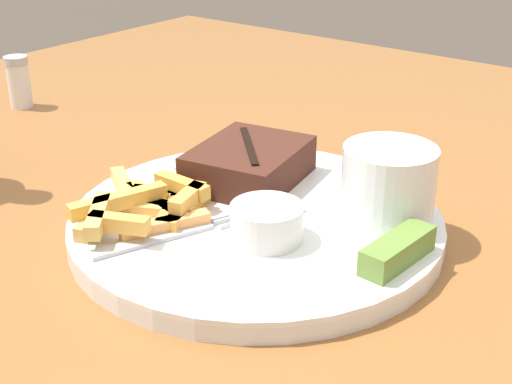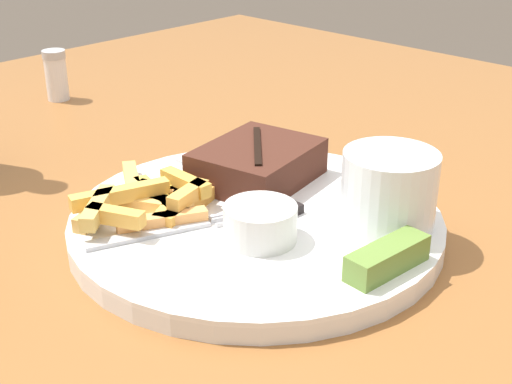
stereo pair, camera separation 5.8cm
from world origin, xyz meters
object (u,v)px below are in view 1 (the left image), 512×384
object	(u,v)px
dinner_plate	(256,223)
pickle_spear	(401,248)
fork_utensil	(166,236)
steak_portion	(249,164)
coleslaw_cup	(389,180)
dipping_sauce_cup	(267,221)
knife_utensil	(243,189)
salt_shaker	(19,82)

from	to	relation	value
dinner_plate	pickle_spear	bearing A→B (deg)	-87.80
pickle_spear	fork_utensil	bearing A→B (deg)	116.95
steak_portion	coleslaw_cup	size ratio (longest dim) A/B	1.60
dipping_sauce_cup	knife_utensil	size ratio (longest dim) A/B	0.34
pickle_spear	salt_shaker	world-z (taller)	salt_shaker
fork_utensil	dipping_sauce_cup	bearing A→B (deg)	-31.98
steak_portion	salt_shaker	size ratio (longest dim) A/B	1.87
dipping_sauce_cup	fork_utensil	distance (m)	0.08
dipping_sauce_cup	knife_utensil	bearing A→B (deg)	50.11
dinner_plate	steak_portion	world-z (taller)	steak_portion
dinner_plate	fork_utensil	size ratio (longest dim) A/B	2.39
fork_utensil	salt_shaker	world-z (taller)	salt_shaker
dinner_plate	steak_portion	size ratio (longest dim) A/B	2.54
dipping_sauce_cup	pickle_spear	bearing A→B (deg)	-70.33
dinner_plate	coleslaw_cup	world-z (taller)	coleslaw_cup
salt_shaker	dinner_plate	bearing A→B (deg)	-101.26
fork_utensil	salt_shaker	bearing A→B (deg)	89.80
dipping_sauce_cup	pickle_spear	world-z (taller)	dipping_sauce_cup
dinner_plate	coleslaw_cup	bearing A→B (deg)	-56.28
dinner_plate	salt_shaker	world-z (taller)	salt_shaker
pickle_spear	dipping_sauce_cup	bearing A→B (deg)	109.67
steak_portion	dipping_sauce_cup	bearing A→B (deg)	-135.16
steak_portion	coleslaw_cup	bearing A→B (deg)	-86.19
coleslaw_cup	pickle_spear	bearing A→B (deg)	-143.08
coleslaw_cup	dipping_sauce_cup	size ratio (longest dim) A/B	1.33
coleslaw_cup	salt_shaker	bearing A→B (deg)	86.89
steak_portion	pickle_spear	size ratio (longest dim) A/B	1.68
dipping_sauce_cup	pickle_spear	distance (m)	0.10
salt_shaker	knife_utensil	bearing A→B (deg)	-98.54
dipping_sauce_cup	fork_utensil	xyz separation A→B (m)	(-0.05, 0.06, -0.01)
dinner_plate	pickle_spear	world-z (taller)	pickle_spear
coleslaw_cup	fork_utensil	bearing A→B (deg)	138.74
coleslaw_cup	dipping_sauce_cup	xyz separation A→B (m)	(-0.09, 0.06, -0.02)
steak_portion	knife_utensil	distance (m)	0.03
steak_portion	fork_utensil	world-z (taller)	steak_portion
dinner_plate	dipping_sauce_cup	size ratio (longest dim) A/B	5.44
steak_portion	coleslaw_cup	distance (m)	0.14
steak_portion	dinner_plate	bearing A→B (deg)	-137.28
dinner_plate	salt_shaker	size ratio (longest dim) A/B	4.75
dipping_sauce_cup	dinner_plate	bearing A→B (deg)	48.12
knife_utensil	salt_shaker	world-z (taller)	salt_shaker
dipping_sauce_cup	knife_utensil	distance (m)	0.09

